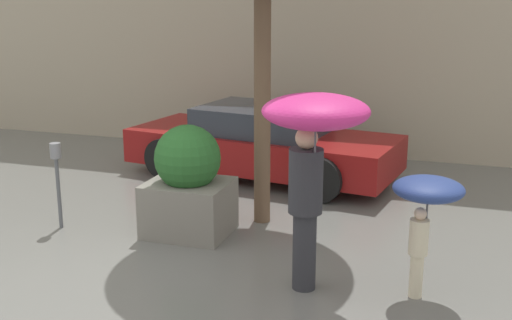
# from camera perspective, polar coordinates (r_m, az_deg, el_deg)

# --- Properties ---
(ground_plane) EXTENTS (40.00, 40.00, 0.00)m
(ground_plane) POSITION_cam_1_polar(r_m,az_deg,el_deg) (7.17, -11.16, -10.66)
(ground_plane) COLOR slate
(planter_box) EXTENTS (1.04, 0.89, 1.43)m
(planter_box) POSITION_cam_1_polar(r_m,az_deg,el_deg) (8.24, -6.04, -2.12)
(planter_box) COLOR gray
(planter_box) RESTS_ON ground
(person_adult) EXTENTS (1.05, 1.05, 2.09)m
(person_adult) POSITION_cam_1_polar(r_m,az_deg,el_deg) (6.32, 5.07, 1.96)
(person_adult) COLOR #2D2D33
(person_adult) RESTS_ON ground
(person_child) EXTENTS (0.71, 0.71, 1.26)m
(person_child) POSITION_cam_1_polar(r_m,az_deg,el_deg) (6.61, 14.92, -3.44)
(person_child) COLOR beige
(person_child) RESTS_ON ground
(parked_car_near) EXTENTS (4.72, 2.49, 1.19)m
(parked_car_near) POSITION_cam_1_polar(r_m,az_deg,el_deg) (10.86, 0.59, 1.51)
(parked_car_near) COLOR maroon
(parked_car_near) RESTS_ON ground
(parking_meter) EXTENTS (0.14, 0.14, 1.16)m
(parking_meter) POSITION_cam_1_polar(r_m,az_deg,el_deg) (8.74, -17.30, -0.59)
(parking_meter) COLOR #595B60
(parking_meter) RESTS_ON ground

